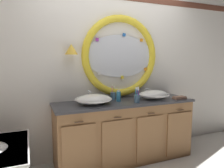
% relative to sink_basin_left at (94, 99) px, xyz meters
% --- Properties ---
extents(back_wall_assembly, '(6.40, 0.26, 2.60)m').
position_rel_sink_basin_left_xyz_m(back_wall_assembly, '(0.41, 0.34, 0.41)').
color(back_wall_assembly, silver).
rests_on(back_wall_assembly, ground_plane).
extents(vanity_counter, '(1.96, 0.61, 0.85)m').
position_rel_sink_basin_left_xyz_m(vanity_counter, '(0.46, 0.03, -0.49)').
color(vanity_counter, olive).
rests_on(vanity_counter, ground_plane).
extents(sink_basin_left, '(0.48, 0.48, 0.13)m').
position_rel_sink_basin_left_xyz_m(sink_basin_left, '(0.00, 0.00, 0.00)').
color(sink_basin_left, white).
rests_on(sink_basin_left, vanity_counter).
extents(sink_basin_right, '(0.44, 0.44, 0.13)m').
position_rel_sink_basin_left_xyz_m(sink_basin_right, '(0.92, -0.00, -0.00)').
color(sink_basin_right, white).
rests_on(sink_basin_right, vanity_counter).
extents(faucet_set_left, '(0.23, 0.15, 0.15)m').
position_rel_sink_basin_left_xyz_m(faucet_set_left, '(0.00, 0.22, -0.00)').
color(faucet_set_left, silver).
rests_on(faucet_set_left, vanity_counter).
extents(faucet_set_right, '(0.21, 0.12, 0.14)m').
position_rel_sink_basin_left_xyz_m(faucet_set_right, '(0.92, 0.23, -0.01)').
color(faucet_set_right, silver).
rests_on(faucet_set_right, vanity_counter).
extents(toothbrush_holder_left, '(0.08, 0.08, 0.22)m').
position_rel_sink_basin_left_xyz_m(toothbrush_holder_left, '(0.35, 0.19, -0.01)').
color(toothbrush_holder_left, slate).
rests_on(toothbrush_holder_left, vanity_counter).
extents(toothbrush_holder_right, '(0.08, 0.08, 0.21)m').
position_rel_sink_basin_left_xyz_m(toothbrush_holder_right, '(0.57, -0.13, -0.00)').
color(toothbrush_holder_right, slate).
rests_on(toothbrush_holder_right, vanity_counter).
extents(soap_dispenser, '(0.06, 0.07, 0.17)m').
position_rel_sink_basin_left_xyz_m(soap_dispenser, '(0.37, 0.04, 0.01)').
color(soap_dispenser, '#388EBC').
rests_on(soap_dispenser, vanity_counter).
extents(folded_hand_towel, '(0.20, 0.10, 0.04)m').
position_rel_sink_basin_left_xyz_m(folded_hand_towel, '(1.26, -0.14, -0.05)').
color(folded_hand_towel, '#936B56').
rests_on(folded_hand_towel, vanity_counter).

